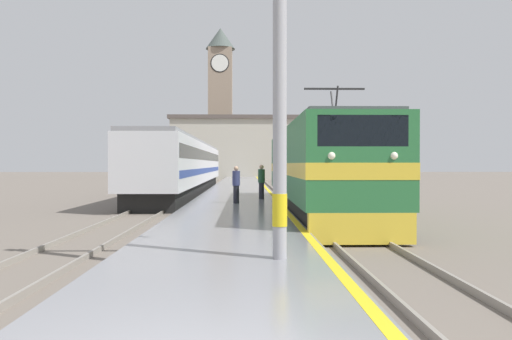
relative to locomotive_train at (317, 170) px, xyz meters
The scene contains 11 objects.
ground_plane 13.81m from the locomotive_train, 104.54° to the left, with size 200.00×200.00×0.00m, color #70665B.
platform 9.09m from the locomotive_train, 112.62° to the left, with size 4.24×140.00×0.40m.
rail_track_near 8.45m from the locomotive_train, 90.00° to the left, with size 2.83×140.00×0.16m.
rail_track_far 11.11m from the locomotive_train, 131.19° to the left, with size 2.83×140.00×0.16m.
locomotive_train is the anchor object (origin of this frame).
passenger_train 17.00m from the locomotive_train, 115.10° to the left, with size 2.92×30.74×3.72m.
catenary_mast 12.02m from the locomotive_train, 101.08° to the right, with size 2.65×0.28×8.18m.
person_on_platform 3.75m from the locomotive_train, 156.48° to the left, with size 0.34×0.34×1.65m.
second_waiting_passenger 4.69m from the locomotive_train, 117.94° to the left, with size 0.34×0.34×1.71m.
clock_tower 63.17m from the locomotive_train, 96.55° to the left, with size 4.81×4.81×24.55m.
station_building 50.55m from the locomotive_train, 93.60° to the left, with size 20.34×10.07×8.70m.
Camera 1 is at (0.46, -3.92, 2.14)m, focal length 35.00 mm.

